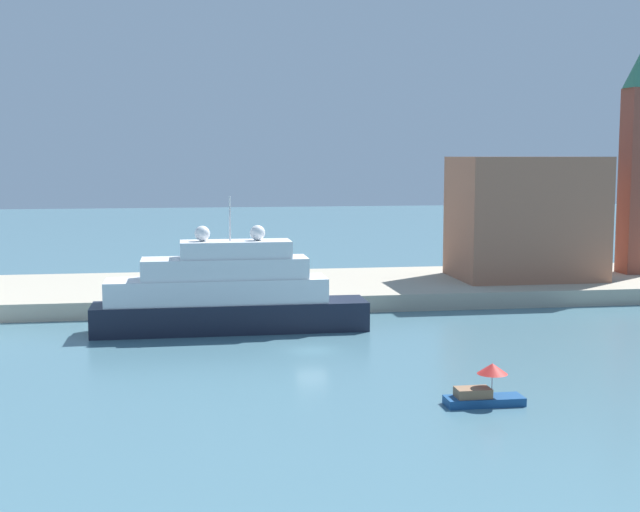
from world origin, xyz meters
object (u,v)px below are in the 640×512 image
object	(u,v)px
harbor_building	(525,218)
bell_tower	(638,153)
mooring_bollard	(262,294)
parked_car	(148,286)
small_motorboat	(484,390)
person_figure	(185,284)
large_yacht	(226,295)

from	to	relation	value
harbor_building	bell_tower	bearing A→B (deg)	7.29
harbor_building	mooring_bollard	xyz separation A→B (m)	(-30.82, -9.19, -6.57)
parked_car	mooring_bollard	world-z (taller)	parked_car
bell_tower	harbor_building	bearing A→B (deg)	-172.71
small_motorboat	person_figure	xyz separation A→B (m)	(-18.45, 38.34, 1.61)
person_figure	mooring_bollard	world-z (taller)	person_figure
large_yacht	mooring_bollard	distance (m)	8.85
bell_tower	parked_car	distance (m)	58.45
large_yacht	mooring_bollard	bearing A→B (deg)	63.56
person_figure	large_yacht	bearing A→B (deg)	-73.64
bell_tower	mooring_bollard	size ratio (longest dim) A/B	40.60
harbor_building	parked_car	xyz separation A→B (m)	(-42.12, -4.05, -6.28)
parked_car	bell_tower	bearing A→B (deg)	5.95
person_figure	mooring_bollard	bearing A→B (deg)	-31.04
large_yacht	mooring_bollard	xyz separation A→B (m)	(3.90, 7.85, -1.21)
small_motorboat	bell_tower	distance (m)	58.42
person_figure	bell_tower	bearing A→B (deg)	7.02
harbor_building	person_figure	world-z (taller)	harbor_building
bell_tower	person_figure	distance (m)	54.83
harbor_building	mooring_bollard	world-z (taller)	harbor_building
parked_car	mooring_bollard	distance (m)	12.42
large_yacht	person_figure	size ratio (longest dim) A/B	13.38
harbor_building	parked_car	size ratio (longest dim) A/B	3.70
small_motorboat	harbor_building	bearing A→B (deg)	65.14
small_motorboat	large_yacht	bearing A→B (deg)	119.71
person_figure	mooring_bollard	distance (m)	8.81
bell_tower	mooring_bollard	bearing A→B (deg)	-166.29
mooring_bollard	large_yacht	bearing A→B (deg)	-116.44
harbor_building	bell_tower	xyz separation A→B (m)	(14.43, 1.85, 7.27)
large_yacht	harbor_building	size ratio (longest dim) A/B	1.53
bell_tower	parked_car	xyz separation A→B (m)	(-56.55, -5.90, -13.55)
small_motorboat	mooring_bollard	bearing A→B (deg)	107.88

